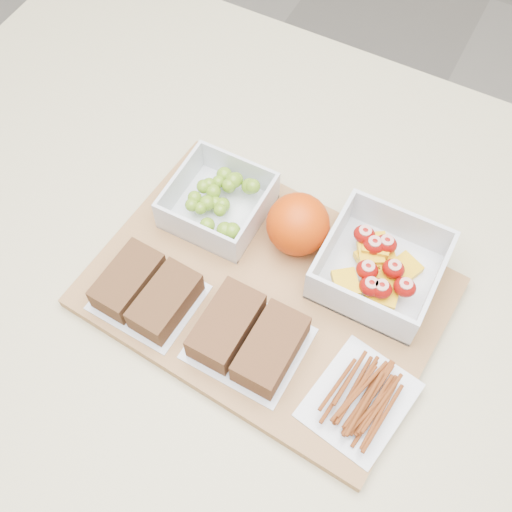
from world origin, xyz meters
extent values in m
plane|color=gray|center=(0.00, 0.00, 0.00)|extent=(4.00, 4.00, 0.00)
cube|color=beige|center=(0.00, 0.00, 0.45)|extent=(1.20, 0.90, 0.90)
cube|color=#A37443|center=(0.02, -0.01, 0.91)|extent=(0.44, 0.33, 0.02)
cube|color=silver|center=(-0.09, 0.06, 0.92)|extent=(0.12, 0.12, 0.00)
cube|color=silver|center=(-0.09, 0.12, 0.94)|extent=(0.12, 0.00, 0.05)
cube|color=silver|center=(-0.09, 0.00, 0.94)|extent=(0.12, 0.00, 0.05)
cube|color=silver|center=(-0.03, 0.06, 0.94)|extent=(0.00, 0.11, 0.05)
cube|color=silver|center=(-0.15, 0.06, 0.94)|extent=(0.00, 0.11, 0.05)
sphere|color=olive|center=(-0.10, 0.05, 0.94)|extent=(0.02, 0.02, 0.02)
sphere|color=olive|center=(-0.12, 0.05, 0.94)|extent=(0.02, 0.02, 0.02)
sphere|color=olive|center=(-0.09, 0.09, 0.95)|extent=(0.02, 0.02, 0.02)
sphere|color=olive|center=(-0.08, 0.06, 0.93)|extent=(0.02, 0.02, 0.02)
sphere|color=olive|center=(-0.12, 0.07, 0.94)|extent=(0.02, 0.02, 0.02)
sphere|color=olive|center=(-0.09, 0.06, 0.94)|extent=(0.02, 0.02, 0.02)
sphere|color=olive|center=(-0.11, 0.08, 0.95)|extent=(0.02, 0.02, 0.02)
sphere|color=olive|center=(-0.05, 0.02, 0.95)|extent=(0.02, 0.02, 0.02)
sphere|color=olive|center=(-0.06, 0.10, 0.94)|extent=(0.02, 0.02, 0.02)
sphere|color=olive|center=(-0.08, 0.09, 0.95)|extent=(0.02, 0.02, 0.02)
sphere|color=olive|center=(-0.12, 0.04, 0.94)|extent=(0.02, 0.02, 0.02)
sphere|color=olive|center=(-0.06, 0.10, 0.95)|extent=(0.02, 0.02, 0.02)
sphere|color=olive|center=(-0.08, 0.02, 0.94)|extent=(0.02, 0.02, 0.02)
sphere|color=olive|center=(-0.09, 0.09, 0.94)|extent=(0.02, 0.02, 0.02)
sphere|color=olive|center=(-0.10, 0.07, 0.94)|extent=(0.02, 0.02, 0.02)
sphere|color=olive|center=(-0.08, 0.10, 0.95)|extent=(0.02, 0.02, 0.02)
sphere|color=olive|center=(-0.06, 0.02, 0.95)|extent=(0.02, 0.02, 0.02)
sphere|color=olive|center=(-0.05, 0.02, 0.93)|extent=(0.02, 0.02, 0.02)
sphere|color=olive|center=(-0.10, 0.09, 0.94)|extent=(0.02, 0.02, 0.02)
sphere|color=olive|center=(-0.10, 0.04, 0.94)|extent=(0.02, 0.02, 0.02)
sphere|color=olive|center=(-0.10, 0.10, 0.94)|extent=(0.02, 0.02, 0.02)
sphere|color=olive|center=(-0.08, 0.05, 0.95)|extent=(0.02, 0.02, 0.02)
cube|color=silver|center=(0.13, 0.07, 0.92)|extent=(0.14, 0.14, 0.01)
cube|color=silver|center=(0.13, 0.13, 0.95)|extent=(0.14, 0.01, 0.06)
cube|color=silver|center=(0.13, 0.00, 0.95)|extent=(0.14, 0.01, 0.06)
cube|color=silver|center=(0.20, 0.07, 0.95)|extent=(0.01, 0.13, 0.06)
cube|color=silver|center=(0.07, 0.07, 0.95)|extent=(0.01, 0.13, 0.06)
cube|color=#D79E0B|center=(0.14, 0.05, 0.93)|extent=(0.04, 0.05, 0.01)
cube|color=#D79E0B|center=(0.12, 0.09, 0.93)|extent=(0.05, 0.06, 0.01)
cube|color=#D79E0B|center=(0.15, 0.07, 0.93)|extent=(0.05, 0.05, 0.01)
cube|color=#D79E0B|center=(0.16, 0.09, 0.93)|extent=(0.05, 0.05, 0.01)
cube|color=#D79E0B|center=(0.12, 0.08, 0.94)|extent=(0.05, 0.05, 0.01)
cube|color=#D79E0B|center=(0.12, 0.09, 0.95)|extent=(0.04, 0.04, 0.01)
cube|color=#D79E0B|center=(0.11, 0.03, 0.94)|extent=(0.05, 0.05, 0.01)
cube|color=#D79E0B|center=(0.15, 0.04, 0.94)|extent=(0.04, 0.04, 0.01)
cube|color=#D79E0B|center=(0.12, 0.08, 0.93)|extent=(0.04, 0.04, 0.01)
ellipsoid|color=#951007|center=(0.15, 0.07, 0.95)|extent=(0.03, 0.02, 0.02)
ellipsoid|color=#951007|center=(0.15, 0.04, 0.95)|extent=(0.03, 0.02, 0.02)
ellipsoid|color=#951007|center=(0.10, 0.10, 0.95)|extent=(0.03, 0.02, 0.02)
ellipsoid|color=#951007|center=(0.17, 0.05, 0.95)|extent=(0.03, 0.02, 0.02)
ellipsoid|color=#951007|center=(0.12, 0.09, 0.95)|extent=(0.03, 0.02, 0.02)
ellipsoid|color=#951007|center=(0.14, 0.03, 0.95)|extent=(0.03, 0.02, 0.02)
ellipsoid|color=#951007|center=(0.12, 0.05, 0.95)|extent=(0.03, 0.02, 0.02)
ellipsoid|color=#951007|center=(0.13, 0.10, 0.95)|extent=(0.03, 0.02, 0.02)
sphere|color=#D13C04|center=(0.02, 0.07, 0.96)|extent=(0.08, 0.08, 0.08)
cube|color=silver|center=(-0.10, -0.09, 0.92)|extent=(0.12, 0.11, 0.00)
cube|color=brown|center=(-0.13, -0.09, 0.94)|extent=(0.05, 0.09, 0.04)
cube|color=brown|center=(-0.08, -0.09, 0.94)|extent=(0.05, 0.09, 0.04)
cube|color=silver|center=(0.03, -0.09, 0.92)|extent=(0.13, 0.12, 0.00)
cube|color=brown|center=(0.00, -0.09, 0.94)|extent=(0.06, 0.10, 0.04)
cube|color=brown|center=(0.06, -0.09, 0.94)|extent=(0.06, 0.10, 0.04)
cube|color=silver|center=(0.18, -0.09, 0.92)|extent=(0.12, 0.14, 0.00)
camera|label=1|loc=(0.18, -0.34, 1.63)|focal=45.00mm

